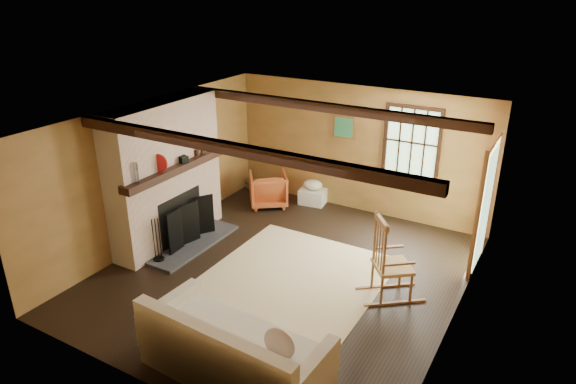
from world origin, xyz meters
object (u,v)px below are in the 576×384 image
Objects in this scene: fireplace at (167,179)px; armchair at (268,189)px; sofa at (233,354)px; laundry_basket at (313,196)px; rocking_chair at (390,264)px.

fireplace is 3.31× the size of armchair.
fireplace is 3.67m from sofa.
laundry_basket is 0.90m from armchair.
sofa reaches higher than laundry_basket.
laundry_basket is (1.39, 2.55, -0.95)m from fireplace.
armchair is at bearing 120.41° from sofa.
fireplace is 3.85m from rocking_chair.
rocking_chair is 3.37m from laundry_basket.
laundry_basket is at bearing 61.35° from fireplace.
sofa is (-0.95, -2.39, -0.21)m from rocking_chair.
fireplace is 1.95× the size of rocking_chair.
rocking_chair is 0.56× the size of sofa.
fireplace is at bearing 34.94° from armchair.
sofa is at bearing -72.95° from laundry_basket.
sofa is 3.01× the size of armchair.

